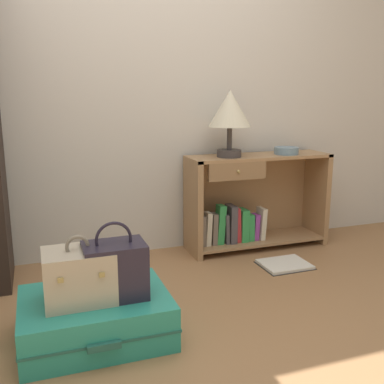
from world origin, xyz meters
The scene contains 9 objects.
ground_plane centered at (0.00, 0.00, 0.00)m, with size 9.00×9.00×0.00m, color #9E7047.
back_wall centered at (0.00, 1.50, 1.30)m, with size 6.40×0.10×2.60m, color beige.
bookshelf centered at (0.81, 1.28, 0.33)m, with size 1.05×0.33×0.69m.
table_lamp centered at (0.62, 1.24, 1.00)m, with size 0.29×0.29×0.45m.
bowl centered at (1.07, 1.23, 0.72)m, with size 0.18×0.18×0.05m, color slate.
suitcase_large centered at (-0.45, 0.36, 0.11)m, with size 0.68×0.53×0.21m.
train_case centered at (-0.51, 0.34, 0.33)m, with size 0.31×0.24×0.31m.
handbag centered at (-0.36, 0.33, 0.34)m, with size 0.28×0.20×0.36m.
open_book_on_floor centered at (0.86, 0.85, 0.01)m, with size 0.33×0.27×0.02m.
Camera 1 is at (-0.66, -1.59, 1.13)m, focal length 41.84 mm.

